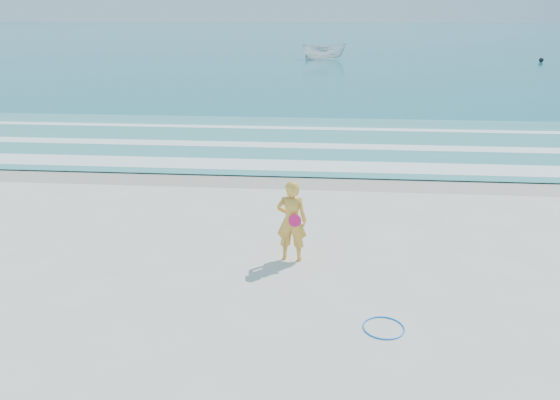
{
  "coord_description": "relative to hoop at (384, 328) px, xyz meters",
  "views": [
    {
      "loc": [
        1.39,
        -7.86,
        5.21
      ],
      "look_at": [
        0.38,
        4.0,
        1.0
      ],
      "focal_mm": 35.0,
      "sensor_mm": 36.0,
      "label": 1
    }
  ],
  "objects": [
    {
      "name": "ground",
      "position": [
        -2.48,
        -0.36,
        -0.01
      ],
      "size": [
        400.0,
        400.0,
        0.0
      ],
      "primitive_type": "plane",
      "color": "silver",
      "rests_on": "ground"
    },
    {
      "name": "foam_far",
      "position": [
        -2.48,
        16.14,
        0.04
      ],
      "size": [
        400.0,
        0.6,
        0.01
      ],
      "primitive_type": "cube",
      "color": "white",
      "rests_on": "shallow"
    },
    {
      "name": "ocean",
      "position": [
        -2.48,
        104.64,
        0.01
      ],
      "size": [
        400.0,
        190.0,
        0.04
      ],
      "primitive_type": "cube",
      "color": "#19727F",
      "rests_on": "ground"
    },
    {
      "name": "buoy",
      "position": [
        20.19,
        49.86,
        0.25
      ],
      "size": [
        0.45,
        0.45,
        0.45
      ],
      "primitive_type": "sphere",
      "color": "black",
      "rests_on": "ocean"
    },
    {
      "name": "wet_sand",
      "position": [
        -2.48,
        8.64,
        -0.01
      ],
      "size": [
        400.0,
        2.4,
        0.0
      ],
      "primitive_type": "cube",
      "color": "#B2A893",
      "rests_on": "ground"
    },
    {
      "name": "shallow",
      "position": [
        -2.48,
        13.64,
        0.03
      ],
      "size": [
        400.0,
        10.0,
        0.01
      ],
      "primitive_type": "cube",
      "color": "#59B7AD",
      "rests_on": "ocean"
    },
    {
      "name": "foam_near",
      "position": [
        -2.48,
        9.94,
        0.04
      ],
      "size": [
        400.0,
        1.4,
        0.01
      ],
      "primitive_type": "cube",
      "color": "white",
      "rests_on": "shallow"
    },
    {
      "name": "woman",
      "position": [
        -1.76,
        2.6,
        0.89
      ],
      "size": [
        0.7,
        0.5,
        1.81
      ],
      "color": "gold",
      "rests_on": "ground"
    },
    {
      "name": "hoop",
      "position": [
        0.0,
        0.0,
        0.0
      ],
      "size": [
        0.87,
        0.87,
        0.03
      ],
      "primitive_type": "torus",
      "rotation": [
        0.0,
        0.0,
        -0.24
      ],
      "color": "#0D72ED",
      "rests_on": "ground"
    },
    {
      "name": "foam_mid",
      "position": [
        -2.48,
        12.84,
        0.04
      ],
      "size": [
        400.0,
        0.9,
        0.01
      ],
      "primitive_type": "cube",
      "color": "white",
      "rests_on": "shallow"
    },
    {
      "name": "boat",
      "position": [
        -1.48,
        50.74,
        0.91
      ],
      "size": [
        4.61,
        1.87,
        1.76
      ],
      "primitive_type": "imported",
      "rotation": [
        0.0,
        0.0,
        1.6
      ],
      "color": "white",
      "rests_on": "ocean"
    }
  ]
}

